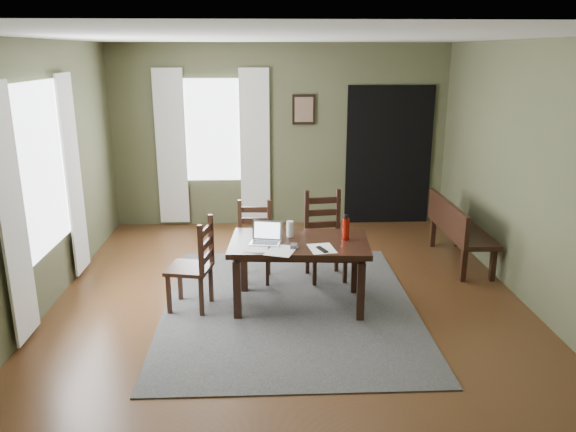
{
  "coord_description": "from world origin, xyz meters",
  "views": [
    {
      "loc": [
        -0.25,
        -5.39,
        2.58
      ],
      "look_at": [
        0.0,
        0.3,
        0.9
      ],
      "focal_mm": 35.0,
      "sensor_mm": 36.0,
      "label": 1
    }
  ],
  "objects_px": {
    "bench": "(457,226)",
    "water_bottle": "(346,228)",
    "dining_table": "(299,249)",
    "chair_end": "(194,266)",
    "laptop": "(266,237)",
    "chair_back_right": "(325,237)",
    "chair_back_left": "(254,243)"
  },
  "relations": [
    {
      "from": "bench",
      "to": "water_bottle",
      "type": "distance_m",
      "value": 1.97
    },
    {
      "from": "water_bottle",
      "to": "bench",
      "type": "bearing_deg",
      "value": 36.1
    },
    {
      "from": "dining_table",
      "to": "chair_end",
      "type": "height_order",
      "value": "chair_end"
    },
    {
      "from": "dining_table",
      "to": "water_bottle",
      "type": "bearing_deg",
      "value": 6.63
    },
    {
      "from": "laptop",
      "to": "water_bottle",
      "type": "distance_m",
      "value": 0.82
    },
    {
      "from": "bench",
      "to": "chair_back_right",
      "type": "bearing_deg",
      "value": 103.51
    },
    {
      "from": "dining_table",
      "to": "chair_end",
      "type": "relative_size",
      "value": 1.52
    },
    {
      "from": "chair_back_right",
      "to": "water_bottle",
      "type": "bearing_deg",
      "value": -88.74
    },
    {
      "from": "chair_back_right",
      "to": "bench",
      "type": "distance_m",
      "value": 1.74
    },
    {
      "from": "dining_table",
      "to": "chair_end",
      "type": "bearing_deg",
      "value": -174.02
    },
    {
      "from": "chair_end",
      "to": "laptop",
      "type": "bearing_deg",
      "value": 102.07
    },
    {
      "from": "bench",
      "to": "laptop",
      "type": "height_order",
      "value": "laptop"
    },
    {
      "from": "chair_back_right",
      "to": "bench",
      "type": "height_order",
      "value": "chair_back_right"
    },
    {
      "from": "bench",
      "to": "laptop",
      "type": "bearing_deg",
      "value": 116.47
    },
    {
      "from": "chair_end",
      "to": "dining_table",
      "type": "bearing_deg",
      "value": 102.93
    },
    {
      "from": "chair_end",
      "to": "laptop",
      "type": "xyz_separation_m",
      "value": [
        0.74,
        0.01,
        0.29
      ]
    },
    {
      "from": "laptop",
      "to": "chair_end",
      "type": "bearing_deg",
      "value": -167.88
    },
    {
      "from": "dining_table",
      "to": "bench",
      "type": "distance_m",
      "value": 2.36
    },
    {
      "from": "chair_back_right",
      "to": "water_bottle",
      "type": "distance_m",
      "value": 0.82
    },
    {
      "from": "dining_table",
      "to": "bench",
      "type": "height_order",
      "value": "bench"
    },
    {
      "from": "dining_table",
      "to": "chair_back_left",
      "type": "distance_m",
      "value": 0.89
    },
    {
      "from": "chair_end",
      "to": "chair_back_right",
      "type": "bearing_deg",
      "value": 130.15
    },
    {
      "from": "water_bottle",
      "to": "chair_end",
      "type": "bearing_deg",
      "value": -178.0
    },
    {
      "from": "dining_table",
      "to": "laptop",
      "type": "height_order",
      "value": "laptop"
    },
    {
      "from": "bench",
      "to": "dining_table",
      "type": "bearing_deg",
      "value": 119.67
    },
    {
      "from": "chair_back_right",
      "to": "chair_back_left",
      "type": "bearing_deg",
      "value": 173.64
    },
    {
      "from": "chair_back_left",
      "to": "laptop",
      "type": "relative_size",
      "value": 2.67
    },
    {
      "from": "laptop",
      "to": "chair_back_left",
      "type": "bearing_deg",
      "value": 111.58
    },
    {
      "from": "water_bottle",
      "to": "dining_table",
      "type": "bearing_deg",
      "value": -177.55
    },
    {
      "from": "dining_table",
      "to": "water_bottle",
      "type": "relative_size",
      "value": 5.51
    },
    {
      "from": "chair_end",
      "to": "water_bottle",
      "type": "xyz_separation_m",
      "value": [
        1.55,
        0.05,
        0.36
      ]
    },
    {
      "from": "chair_back_left",
      "to": "chair_back_right",
      "type": "bearing_deg",
      "value": 5.35
    }
  ]
}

